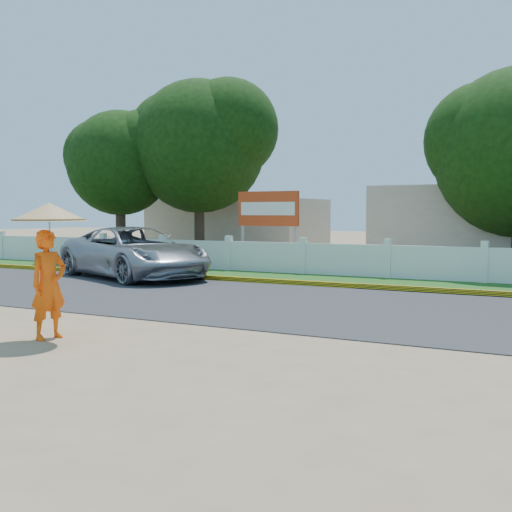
# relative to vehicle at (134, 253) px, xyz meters

# --- Properties ---
(ground) EXTENTS (120.00, 120.00, 0.00)m
(ground) POSITION_rel_vehicle_xyz_m (7.39, -7.43, -0.84)
(ground) COLOR #9E8460
(ground) RESTS_ON ground
(road) EXTENTS (60.00, 7.00, 0.02)m
(road) POSITION_rel_vehicle_xyz_m (7.39, -2.93, -0.83)
(road) COLOR #38383A
(road) RESTS_ON ground
(grass_verge) EXTENTS (60.00, 3.50, 0.03)m
(grass_verge) POSITION_rel_vehicle_xyz_m (7.39, 2.32, -0.83)
(grass_verge) COLOR #2D601E
(grass_verge) RESTS_ON ground
(curb) EXTENTS (40.00, 0.18, 0.16)m
(curb) POSITION_rel_vehicle_xyz_m (7.39, 0.62, -0.76)
(curb) COLOR yellow
(curb) RESTS_ON ground
(fence) EXTENTS (40.00, 0.10, 1.10)m
(fence) POSITION_rel_vehicle_xyz_m (7.39, 3.77, -0.29)
(fence) COLOR silver
(fence) RESTS_ON ground
(building_near) EXTENTS (10.00, 6.00, 3.20)m
(building_near) POSITION_rel_vehicle_xyz_m (10.39, 10.57, 0.76)
(building_near) COLOR #B7AD99
(building_near) RESTS_ON ground
(building_far) EXTENTS (8.00, 5.00, 2.80)m
(building_far) POSITION_rel_vehicle_xyz_m (-2.61, 11.57, 0.56)
(building_far) COLOR #B7AD99
(building_far) RESTS_ON ground
(vehicle) EXTENTS (6.69, 4.90, 1.69)m
(vehicle) POSITION_rel_vehicle_xyz_m (0.00, 0.00, 0.00)
(vehicle) COLOR #9EA0A5
(vehicle) RESTS_ON ground
(monk_with_parasol) EXTENTS (1.28, 1.28, 2.33)m
(monk_with_parasol) POSITION_rel_vehicle_xyz_m (5.13, -8.69, 0.67)
(monk_with_parasol) COLOR #FF590D
(monk_with_parasol) RESTS_ON ground
(billboard) EXTENTS (2.50, 0.13, 2.95)m
(billboard) POSITION_rel_vehicle_xyz_m (2.46, 4.87, 1.30)
(billboard) COLOR gray
(billboard) RESTS_ON ground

